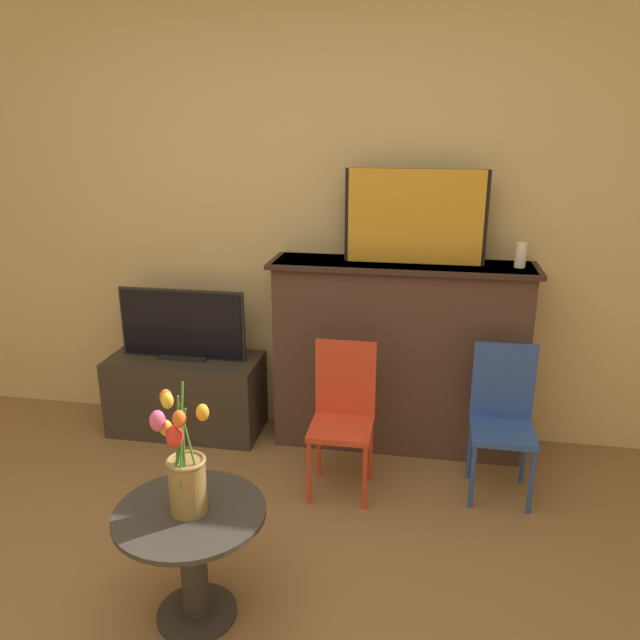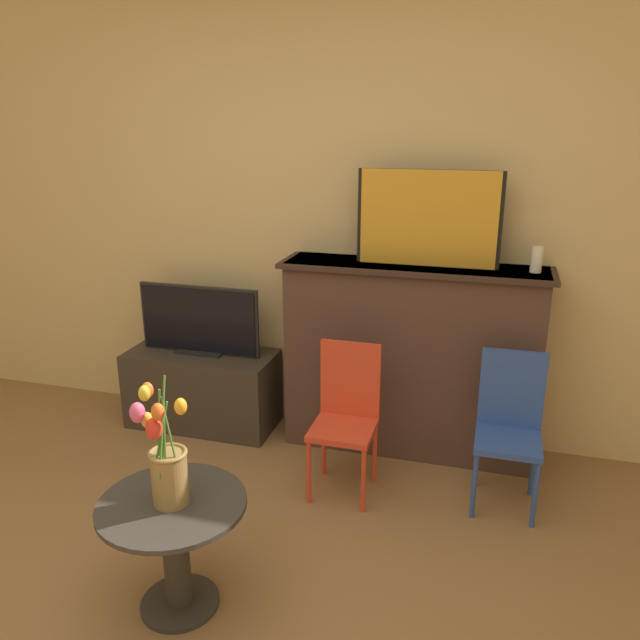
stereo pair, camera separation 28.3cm
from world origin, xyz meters
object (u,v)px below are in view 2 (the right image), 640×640
painting (428,218)px  vase_tulips (166,463)px  tv_monitor (199,321)px  chair_blue (509,422)px  chair_red (346,411)px

painting → vase_tulips: (-0.72, -1.52, -0.69)m
tv_monitor → chair_blue: tv_monitor is taller
chair_blue → vase_tulips: 1.66m
painting → vase_tulips: size_ratio=1.44×
chair_red → vase_tulips: bearing=-112.6°
vase_tulips → chair_red: bearing=67.4°
painting → chair_blue: size_ratio=0.98×
chair_blue → painting: bearing=140.5°
painting → vase_tulips: 1.82m
chair_red → painting: bearing=59.0°
tv_monitor → chair_red: (1.02, -0.44, -0.24)m
tv_monitor → vase_tulips: 1.57m
tv_monitor → chair_blue: size_ratio=0.99×
chair_red → tv_monitor: bearing=156.5°
chair_blue → vase_tulips: vase_tulips is taller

